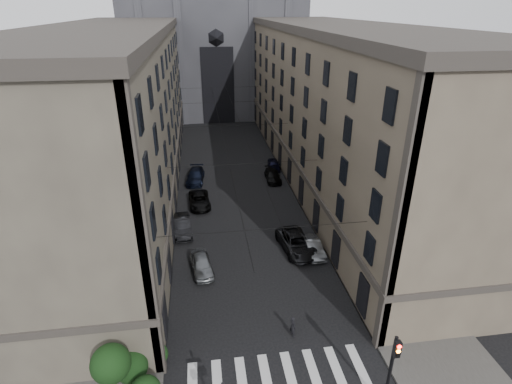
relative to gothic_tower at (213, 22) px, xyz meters
name	(u,v)px	position (x,y,z in m)	size (l,w,h in m)	color
sidewalk_left	(151,183)	(-10.50, -38.96, -17.72)	(7.00, 80.00, 0.15)	#383533
sidewalk_right	(310,174)	(10.50, -38.96, -17.72)	(7.00, 80.00, 0.15)	#383533
zebra_crossing	(277,373)	(0.00, -69.96, -17.79)	(11.00, 3.20, 0.01)	beige
building_left	(117,113)	(-13.44, -38.96, -8.45)	(13.60, 60.60, 18.85)	#4A4339
building_right	(337,105)	(13.44, -38.96, -8.45)	(13.60, 60.60, 18.85)	brown
gothic_tower	(213,22)	(0.00, 0.00, 0.00)	(35.00, 23.00, 58.00)	#2D2D33
traffic_light_right	(392,365)	(5.60, -73.04, -14.51)	(0.34, 0.50, 5.20)	black
shrub_cluster	(129,369)	(-8.72, -69.95, -16.00)	(3.90, 4.40, 3.90)	black
tram_wires	(231,126)	(0.00, -39.33, -10.55)	(14.00, 60.00, 0.43)	black
car_left_near	(202,264)	(-4.42, -58.63, -17.07)	(1.72, 4.27, 1.45)	slate
car_left_midnear	(182,226)	(-6.20, -51.88, -17.01)	(1.68, 4.81, 1.59)	black
car_left_midfar	(199,200)	(-4.40, -46.15, -17.11)	(2.28, 4.94, 1.37)	black
car_left_far	(195,176)	(-4.81, -39.10, -17.05)	(2.11, 5.19, 1.51)	black
car_right_near	(313,247)	(5.77, -57.33, -17.14)	(1.39, 3.98, 1.31)	slate
car_right_midnear	(296,243)	(4.37, -56.64, -17.01)	(2.61, 5.66, 1.57)	black
car_right_midfar	(273,176)	(5.17, -40.17, -17.15)	(1.82, 4.48, 1.30)	black
car_right_far	(274,165)	(6.03, -36.29, -17.14)	(1.55, 3.84, 1.31)	black
pedestrian	(293,326)	(1.64, -66.96, -16.99)	(0.59, 0.39, 1.61)	black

